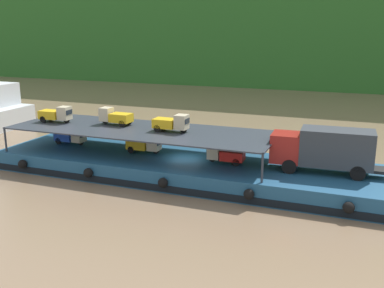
# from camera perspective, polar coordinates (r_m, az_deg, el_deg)

# --- Properties ---
(ground_plane) EXTENTS (400.00, 400.00, 0.00)m
(ground_plane) POSITION_cam_1_polar(r_m,az_deg,el_deg) (34.74, -0.88, -4.23)
(ground_plane) COLOR #7F664C
(cargo_barge) EXTENTS (30.45, 8.31, 1.50)m
(cargo_barge) POSITION_cam_1_polar(r_m,az_deg,el_deg) (34.48, -0.90, -3.07)
(cargo_barge) COLOR navy
(cargo_barge) RESTS_ON ground
(covered_lorry) EXTENTS (7.92, 2.53, 3.10)m
(covered_lorry) POSITION_cam_1_polar(r_m,az_deg,el_deg) (31.80, 16.64, -0.61)
(covered_lorry) COLOR maroon
(covered_lorry) RESTS_ON cargo_barge
(cargo_rack) EXTENTS (21.25, 6.95, 2.00)m
(cargo_rack) POSITION_cam_1_polar(r_m,az_deg,el_deg) (35.37, -6.61, 1.80)
(cargo_rack) COLOR #2D333D
(cargo_rack) RESTS_ON cargo_barge
(mini_truck_lower_stern) EXTENTS (2.78, 1.27, 1.38)m
(mini_truck_lower_stern) POSITION_cam_1_polar(r_m,az_deg,el_deg) (39.88, -15.25, 0.98)
(mini_truck_lower_stern) COLOR #1E47B7
(mini_truck_lower_stern) RESTS_ON cargo_barge
(mini_truck_lower_aft) EXTENTS (2.76, 1.23, 1.38)m
(mini_truck_lower_aft) POSITION_cam_1_polar(r_m,az_deg,el_deg) (35.95, -6.09, -0.03)
(mini_truck_lower_aft) COLOR gold
(mini_truck_lower_aft) RESTS_ON cargo_barge
(mini_truck_lower_mid) EXTENTS (2.77, 1.25, 1.38)m
(mini_truck_lower_mid) POSITION_cam_1_polar(r_m,az_deg,el_deg) (33.01, 4.27, -1.29)
(mini_truck_lower_mid) COLOR red
(mini_truck_lower_mid) RESTS_ON cargo_barge
(mini_truck_upper_stern) EXTENTS (2.79, 1.28, 1.38)m
(mini_truck_upper_stern) POSITION_cam_1_polar(r_m,az_deg,el_deg) (39.41, -17.02, 3.67)
(mini_truck_upper_stern) COLOR gold
(mini_truck_upper_stern) RESTS_ON cargo_rack
(mini_truck_upper_mid) EXTENTS (2.77, 1.25, 1.38)m
(mini_truck_upper_mid) POSITION_cam_1_polar(r_m,az_deg,el_deg) (37.20, -9.82, 3.49)
(mini_truck_upper_mid) COLOR gold
(mini_truck_upper_mid) RESTS_ON cargo_rack
(mini_truck_upper_fore) EXTENTS (2.76, 1.23, 1.38)m
(mini_truck_upper_fore) POSITION_cam_1_polar(r_m,az_deg,el_deg) (34.14, -2.64, 2.71)
(mini_truck_upper_fore) COLOR gold
(mini_truck_upper_fore) RESTS_ON cargo_rack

